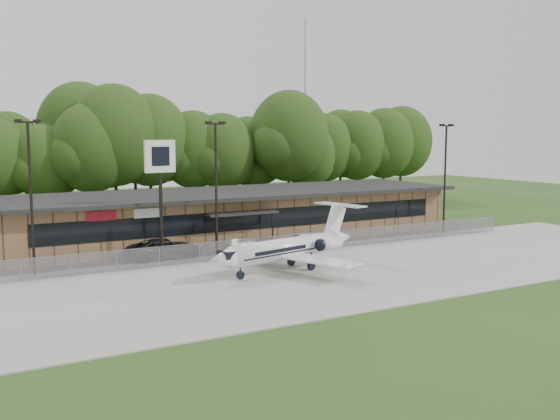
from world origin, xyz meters
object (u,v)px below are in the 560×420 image
terminal (235,214)px  business_jet (289,249)px  suv (165,249)px  pole_sign (160,169)px

terminal → business_jet: (-2.64, -14.30, -0.63)m
terminal → suv: bearing=-144.6°
suv → pole_sign: (-0.60, -1.02, 6.02)m
terminal → pole_sign: 12.53m
business_jet → pole_sign: bearing=119.2°
suv → pole_sign: 6.13m
business_jet → suv: size_ratio=2.30×
pole_sign → business_jet: bearing=-54.5°
terminal → business_jet: business_jet is taller
business_jet → pole_sign: size_ratio=1.44×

